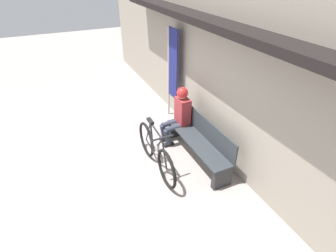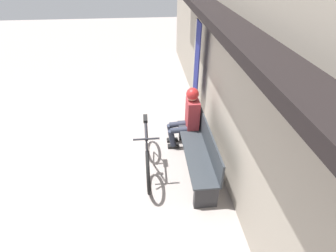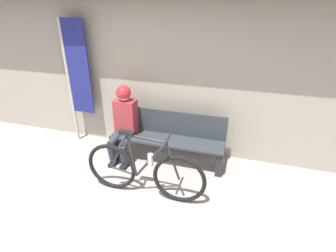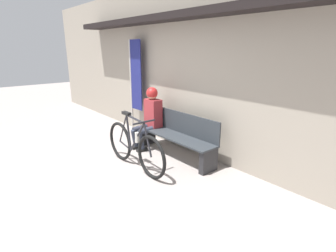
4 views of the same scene
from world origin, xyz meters
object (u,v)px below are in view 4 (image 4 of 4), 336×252
object	(u,v)px
park_bench_near	(177,136)
banner_pole	(135,79)
person_seated	(150,114)
bicycle	(134,147)

from	to	relation	value
park_bench_near	banner_pole	xyz separation A→B (m)	(-1.68, 0.20, 0.89)
banner_pole	person_seated	bearing A→B (deg)	-16.95
bicycle	person_seated	world-z (taller)	person_seated
bicycle	banner_pole	distance (m)	2.15
person_seated	banner_pole	bearing A→B (deg)	163.05
person_seated	banner_pole	distance (m)	1.18
banner_pole	park_bench_near	bearing A→B (deg)	-6.75
banner_pole	bicycle	bearing A→B (deg)	-34.05
bicycle	banner_pole	xyz separation A→B (m)	(-1.62, 1.10, 0.90)
bicycle	banner_pole	world-z (taller)	banner_pole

